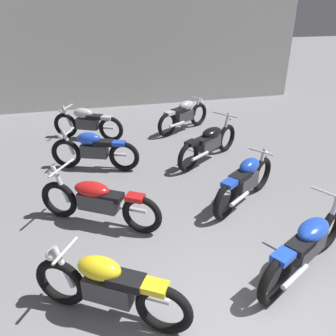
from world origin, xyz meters
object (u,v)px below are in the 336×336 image
at_px(motorcycle_right_row_1, 246,180).
at_px(motorcycle_right_row_3, 184,115).
at_px(motorcycle_left_row_1, 98,201).
at_px(motorcycle_left_row_0, 108,287).
at_px(motorcycle_right_row_0, 308,244).
at_px(motorcycle_right_row_2, 209,142).
at_px(motorcycle_left_row_2, 94,150).
at_px(motorcycle_left_row_3, 87,123).

relative_size(motorcycle_right_row_1, motorcycle_right_row_3, 0.96).
distance_m(motorcycle_left_row_1, motorcycle_right_row_1, 2.62).
relative_size(motorcycle_left_row_1, motorcycle_right_row_3, 1.08).
height_order(motorcycle_left_row_0, motorcycle_right_row_0, motorcycle_right_row_0).
relative_size(motorcycle_right_row_2, motorcycle_right_row_3, 1.06).
distance_m(motorcycle_left_row_0, motorcycle_left_row_1, 1.91).
xyz_separation_m(motorcycle_left_row_0, motorcycle_right_row_0, (2.64, 0.10, -0.01)).
distance_m(motorcycle_right_row_0, motorcycle_right_row_3, 5.81).
bearing_deg(motorcycle_left_row_2, motorcycle_left_row_1, -91.72).
bearing_deg(motorcycle_left_row_0, motorcycle_right_row_1, 36.37).
bearing_deg(motorcycle_right_row_3, motorcycle_right_row_1, -90.58).
height_order(motorcycle_left_row_3, motorcycle_right_row_1, same).
xyz_separation_m(motorcycle_left_row_0, motorcycle_left_row_2, (0.07, 4.03, 0.00)).
bearing_deg(motorcycle_right_row_2, motorcycle_left_row_2, 175.89).
bearing_deg(motorcycle_left_row_3, motorcycle_left_row_0, -90.04).
bearing_deg(motorcycle_right_row_1, motorcycle_right_row_0, -89.73).
distance_m(motorcycle_left_row_3, motorcycle_right_row_2, 3.35).
bearing_deg(motorcycle_left_row_1, motorcycle_left_row_0, -90.27).
height_order(motorcycle_left_row_2, motorcycle_right_row_3, same).
xyz_separation_m(motorcycle_right_row_0, motorcycle_right_row_2, (0.01, 3.74, 0.00)).
height_order(motorcycle_left_row_1, motorcycle_right_row_1, motorcycle_left_row_1).
distance_m(motorcycle_left_row_1, motorcycle_left_row_2, 2.12).
xyz_separation_m(motorcycle_right_row_1, motorcycle_right_row_3, (0.04, 3.97, 0.00)).
xyz_separation_m(motorcycle_left_row_0, motorcycle_right_row_1, (2.63, 1.93, 0.00)).
bearing_deg(motorcycle_left_row_3, motorcycle_left_row_1, -89.94).
height_order(motorcycle_right_row_0, motorcycle_right_row_1, motorcycle_right_row_0).
relative_size(motorcycle_left_row_1, motorcycle_right_row_2, 1.02).
bearing_deg(motorcycle_right_row_3, motorcycle_left_row_2, -144.04).
xyz_separation_m(motorcycle_left_row_1, motorcycle_right_row_0, (2.63, -1.81, 0.00)).
distance_m(motorcycle_left_row_0, motorcycle_right_row_0, 2.64).
height_order(motorcycle_left_row_1, motorcycle_right_row_2, same).
distance_m(motorcycle_left_row_0, motorcycle_right_row_1, 3.26).
xyz_separation_m(motorcycle_left_row_3, motorcycle_right_row_2, (2.64, -2.06, -0.01)).
relative_size(motorcycle_left_row_0, motorcycle_right_row_0, 0.88).
height_order(motorcycle_left_row_0, motorcycle_right_row_1, same).
bearing_deg(motorcycle_left_row_3, motorcycle_left_row_2, -87.92).
bearing_deg(motorcycle_left_row_0, motorcycle_left_row_3, 89.96).
bearing_deg(motorcycle_right_row_1, motorcycle_right_row_2, 89.31).
bearing_deg(motorcycle_right_row_3, motorcycle_left_row_3, -179.84).
relative_size(motorcycle_right_row_1, motorcycle_right_row_2, 0.90).
height_order(motorcycle_left_row_0, motorcycle_right_row_3, same).
distance_m(motorcycle_left_row_2, motorcycle_right_row_3, 3.20).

